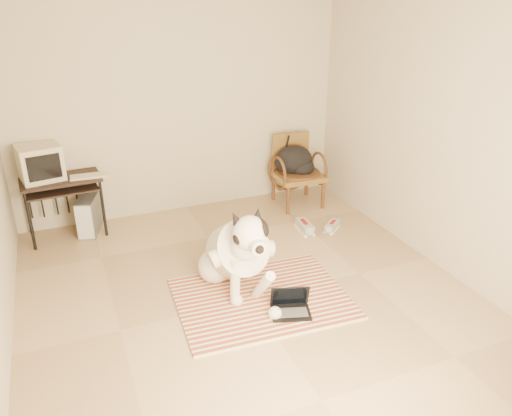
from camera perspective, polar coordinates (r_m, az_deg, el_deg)
floor at (r=4.63m, az=-0.60°, el=-10.42°), size 4.50×4.50×0.00m
wall_back at (r=6.10m, az=-8.70°, el=11.78°), size 4.50×0.00×4.50m
wall_front at (r=2.30m, az=21.01°, el=-11.48°), size 4.50×0.00×4.50m
wall_right at (r=5.08m, az=20.99°, el=7.98°), size 0.00×4.50×4.50m
rug at (r=4.63m, az=0.66°, el=-10.29°), size 1.59×1.26×0.02m
dog at (r=4.60m, az=-2.16°, el=-5.15°), size 0.64×1.33×0.96m
laptop at (r=4.43m, az=3.95°, el=-11.10°), size 0.39×0.33×0.24m
computer_desk at (r=5.88m, az=-21.32°, el=2.25°), size 0.86×0.52×0.70m
crt_monitor at (r=5.86m, az=-23.45°, el=4.81°), size 0.49×0.48×0.38m
desk_keyboard at (r=5.78m, az=-18.52°, el=3.48°), size 0.41×0.17×0.03m
pc_tower at (r=6.05m, az=-18.56°, el=-0.72°), size 0.32×0.49×0.42m
rattan_chair at (r=6.45m, az=4.67°, el=4.31°), size 0.60×0.58×0.89m
backpack at (r=6.39m, az=4.49°, el=5.35°), size 0.50×0.44×0.37m
sneaker_left at (r=5.84m, az=5.58°, el=-2.19°), size 0.16×0.33×0.11m
sneaker_right at (r=5.91m, az=8.68°, el=-2.09°), size 0.27×0.25×0.09m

